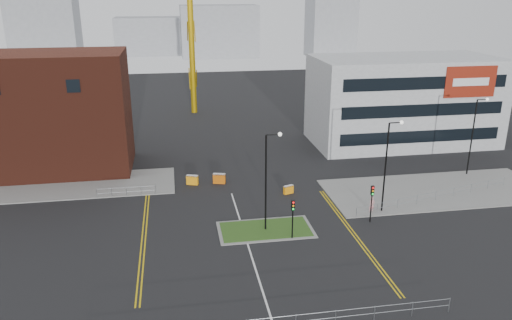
{
  "coord_description": "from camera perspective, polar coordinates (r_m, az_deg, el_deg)",
  "views": [
    {
      "loc": [
        -5.67,
        -32.03,
        20.77
      ],
      "look_at": [
        2.0,
        13.13,
        5.0
      ],
      "focal_mm": 35.0,
      "sensor_mm": 36.0,
      "label": 1
    }
  ],
  "objects": [
    {
      "name": "railing_left",
      "position": [
        54.15,
        -14.6,
        -3.36
      ],
      "size": [
        6.05,
        0.05,
        1.1
      ],
      "color": "gray",
      "rests_on": "ground"
    },
    {
      "name": "yellow_right_a",
      "position": [
        45.9,
        10.9,
        -8.27
      ],
      "size": [
        0.12,
        20.0,
        0.01
      ],
      "primitive_type": "cube",
      "color": "gold",
      "rests_on": "ground"
    },
    {
      "name": "barrier_mid",
      "position": [
        56.16,
        -7.29,
        -2.22
      ],
      "size": [
        1.36,
        0.83,
        1.09
      ],
      "color": "#FF9C0E",
      "rests_on": "ground"
    },
    {
      "name": "centre_line",
      "position": [
        40.26,
        -0.15,
        -12.05
      ],
      "size": [
        0.15,
        30.0,
        0.01
      ],
      "primitive_type": "cube",
      "color": "silver",
      "rests_on": "ground"
    },
    {
      "name": "railing_right",
      "position": [
        54.58,
        19.87,
        -3.68
      ],
      "size": [
        19.05,
        5.05,
        1.1
      ],
      "color": "gray",
      "rests_on": "ground"
    },
    {
      "name": "traffic_light_right",
      "position": [
        47.37,
        13.12,
        -4.13
      ],
      "size": [
        0.28,
        0.33,
        3.65
      ],
      "color": "black",
      "rests_on": "ground"
    },
    {
      "name": "streetlamp_island",
      "position": [
        43.59,
        1.42,
        -1.64
      ],
      "size": [
        1.46,
        0.36,
        9.18
      ],
      "color": "black",
      "rests_on": "ground"
    },
    {
      "name": "ground",
      "position": [
        38.59,
        0.35,
        -13.56
      ],
      "size": [
        200.0,
        200.0,
        0.0
      ],
      "primitive_type": "plane",
      "color": "black",
      "rests_on": "ground"
    },
    {
      "name": "pedestrian",
      "position": [
        50.09,
        13.11,
        -5.01
      ],
      "size": [
        0.68,
        0.53,
        1.63
      ],
      "primitive_type": "imported",
      "rotation": [
        0.0,
        0.0,
        0.26
      ],
      "color": "pink",
      "rests_on": "ground"
    },
    {
      "name": "brick_building",
      "position": [
        64.0,
        -25.14,
        4.62
      ],
      "size": [
        24.2,
        10.07,
        14.24
      ],
      "color": "#4F1F13",
      "rests_on": "ground"
    },
    {
      "name": "traffic_light_island",
      "position": [
        43.23,
        4.23,
        -5.96
      ],
      "size": [
        0.28,
        0.33,
        3.65
      ],
      "color": "black",
      "rests_on": "ground"
    },
    {
      "name": "skyline_d",
      "position": [
        172.68,
        -10.68,
        13.77
      ],
      "size": [
        30.0,
        12.0,
        12.0
      ],
      "primitive_type": "cube",
      "color": "gray",
      "rests_on": "ground"
    },
    {
      "name": "skyline_a",
      "position": [
        156.16,
        -23.03,
        13.96
      ],
      "size": [
        18.0,
        12.0,
        22.0
      ],
      "primitive_type": "cube",
      "color": "gray",
      "rests_on": "ground"
    },
    {
      "name": "yellow_left_a",
      "position": [
        46.99,
        -12.8,
        -7.74
      ],
      "size": [
        0.12,
        24.0,
        0.01
      ],
      "primitive_type": "cube",
      "color": "gold",
      "rests_on": "ground"
    },
    {
      "name": "pavement_right",
      "position": [
        57.56,
        19.92,
        -3.29
      ],
      "size": [
        24.0,
        10.0,
        0.12
      ],
      "primitive_type": "cube",
      "color": "slate",
      "rests_on": "ground"
    },
    {
      "name": "pavement_left",
      "position": [
        59.61,
        -22.91,
        -2.91
      ],
      "size": [
        28.0,
        8.0,
        0.12
      ],
      "primitive_type": "cube",
      "color": "slate",
      "rests_on": "ground"
    },
    {
      "name": "yellow_left_b",
      "position": [
        46.97,
        -12.43,
        -7.72
      ],
      "size": [
        0.12,
        24.0,
        0.01
      ],
      "primitive_type": "cube",
      "color": "gold",
      "rests_on": "ground"
    },
    {
      "name": "skyline_c",
      "position": [
        165.14,
        8.6,
        16.44
      ],
      "size": [
        14.0,
        12.0,
        28.0
      ],
      "primitive_type": "cube",
      "color": "gray",
      "rests_on": "ground"
    },
    {
      "name": "office_block",
      "position": [
        72.92,
        16.45,
        6.54
      ],
      "size": [
        25.0,
        12.2,
        12.0
      ],
      "color": "#A6A8AB",
      "rests_on": "ground"
    },
    {
      "name": "island_kerb",
      "position": [
        45.72,
        1.09,
        -7.97
      ],
      "size": [
        8.6,
        4.6,
        0.08
      ],
      "primitive_type": "cube",
      "color": "slate",
      "rests_on": "ground"
    },
    {
      "name": "streetlamp_right_far",
      "position": [
        62.34,
        23.72,
        3.11
      ],
      "size": [
        1.46,
        0.36,
        9.18
      ],
      "color": "black",
      "rests_on": "ground"
    },
    {
      "name": "barrier_right",
      "position": [
        53.42,
        3.73,
        -3.35
      ],
      "size": [
        1.15,
        0.71,
        0.92
      ],
      "color": "orange",
      "rests_on": "ground"
    },
    {
      "name": "streetlamp_right_near",
      "position": [
        48.96,
        14.88,
        0.06
      ],
      "size": [
        1.46,
        0.36,
        9.18
      ],
      "color": "black",
      "rests_on": "ground"
    },
    {
      "name": "barrier_left",
      "position": [
        56.17,
        -4.23,
        -2.07
      ],
      "size": [
        1.44,
        0.79,
        1.15
      ],
      "color": "#D35F0B",
      "rests_on": "ground"
    },
    {
      "name": "yellow_right_b",
      "position": [
        46.0,
        11.26,
        -8.23
      ],
      "size": [
        0.12,
        20.0,
        0.01
      ],
      "primitive_type": "cube",
      "color": "gold",
      "rests_on": "ground"
    },
    {
      "name": "grass_island",
      "position": [
        45.71,
        1.09,
        -7.94
      ],
      "size": [
        8.0,
        4.0,
        0.12
      ],
      "primitive_type": "cube",
      "color": "#234316",
      "rests_on": "ground"
    },
    {
      "name": "skyline_b",
      "position": [
        163.28,
        -4.23,
        14.46
      ],
      "size": [
        24.0,
        12.0,
        16.0
      ],
      "primitive_type": "cube",
      "color": "gray",
      "rests_on": "ground"
    }
  ]
}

